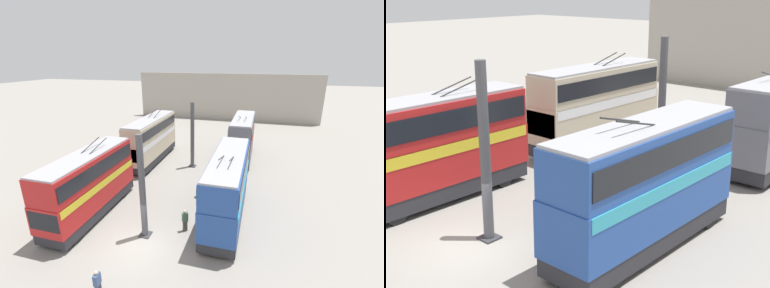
# 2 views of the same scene
# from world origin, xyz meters

# --- Properties ---
(ground_plane) EXTENTS (240.00, 240.00, 0.00)m
(ground_plane) POSITION_xyz_m (0.00, 0.00, 0.00)
(ground_plane) COLOR gray
(support_column_near) EXTENTS (0.78, 0.78, 7.45)m
(support_column_near) POSITION_xyz_m (1.15, 0.00, 3.60)
(support_column_near) COLOR #4C4C51
(support_column_near) RESTS_ON ground_plane
(support_column_far) EXTENTS (0.78, 0.78, 7.45)m
(support_column_far) POSITION_xyz_m (13.81, 0.00, 3.60)
(support_column_far) COLOR #4C4C51
(support_column_far) RESTS_ON ground_plane
(bus_left_near) EXTENTS (9.62, 2.54, 5.78)m
(bus_left_near) POSITION_xyz_m (4.83, -5.20, 2.93)
(bus_left_near) COLOR black
(bus_left_near) RESTS_ON ground_plane
(bus_right_near) EXTENTS (9.20, 2.54, 5.76)m
(bus_right_near) POSITION_xyz_m (2.49, 5.20, 2.92)
(bus_right_near) COLOR black
(bus_right_near) RESTS_ON ground_plane
(bus_right_far) EXTENTS (10.08, 2.54, 5.89)m
(bus_right_far) POSITION_xyz_m (14.27, 5.20, 3.00)
(bus_right_far) COLOR black
(bus_right_far) RESTS_ON ground_plane
(person_by_left_row) EXTENTS (0.44, 0.48, 1.71)m
(person_by_left_row) POSITION_xyz_m (2.37, -2.58, 0.91)
(person_by_left_row) COLOR #473D33
(person_by_left_row) RESTS_ON ground_plane
(oil_drum) EXTENTS (0.57, 0.57, 0.86)m
(oil_drum) POSITION_xyz_m (7.26, -2.41, 0.43)
(oil_drum) COLOR #235638
(oil_drum) RESTS_ON ground_plane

